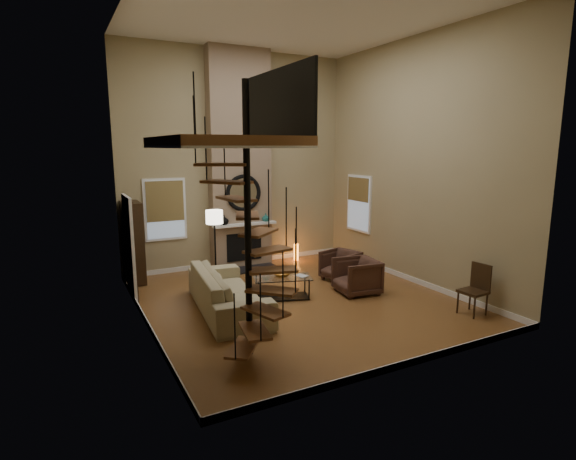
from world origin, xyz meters
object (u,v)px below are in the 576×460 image
floor_lamp (214,223)px  accent_lamp (296,252)px  sofa (227,291)px  armchair_near (342,265)px  coffee_table (282,285)px  side_chair (476,287)px  armchair_far (360,276)px  hutch (133,242)px

floor_lamp → accent_lamp: floor_lamp is taller
accent_lamp → sofa: bearing=-137.6°
armchair_near → coffee_table: bearing=-90.2°
coffee_table → side_chair: bearing=-40.9°
floor_lamp → sofa: bearing=-101.7°
sofa → floor_lamp: floor_lamp is taller
armchair_far → side_chair: size_ratio=0.90×
side_chair → coffee_table: bearing=139.1°
floor_lamp → hutch: bearing=150.2°
accent_lamp → armchair_far: bearing=-91.1°
armchair_far → accent_lamp: bearing=-173.2°
floor_lamp → armchair_far: bearing=-38.7°
hutch → sofa: 3.06m
side_chair → sofa: bearing=150.6°
hutch → side_chair: (5.38, -5.03, -0.42)m
sofa → side_chair: side_chair is taller
hutch → accent_lamp: (4.26, -0.00, -0.70)m
sofa → armchair_far: (2.92, -0.27, -0.04)m
floor_lamp → armchair_near: bearing=-21.4°
hutch → sofa: (1.28, -2.72, -0.55)m
sofa → floor_lamp: bearing=-5.6°
hutch → armchair_far: size_ratio=2.16×
armchair_near → accent_lamp: 2.03m
sofa → armchair_far: size_ratio=3.17×
sofa → accent_lamp: 4.04m
sofa → armchair_far: bearing=-89.2°
hutch → accent_lamp: size_ratio=4.13×
sofa → accent_lamp: (2.98, 2.72, -0.15)m
coffee_table → side_chair: (2.83, -2.46, 0.24)m
armchair_far → accent_lamp: size_ratio=1.91×
hutch → side_chair: 7.37m
coffee_table → floor_lamp: (-0.90, 1.63, 1.13)m
coffee_table → floor_lamp: 2.17m
armchair_near → floor_lamp: bearing=-127.8°
armchair_far → floor_lamp: bearing=-120.8°
hutch → coffee_table: (2.54, -2.57, -0.67)m
armchair_far → coffee_table: size_ratio=0.66×
sofa → side_chair: size_ratio=2.86×
accent_lamp → side_chair: 5.15m
hutch → coffee_table: hutch is taller
armchair_far → armchair_near: bearing=176.0°
armchair_near → side_chair: (0.97, -3.00, 0.17)m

